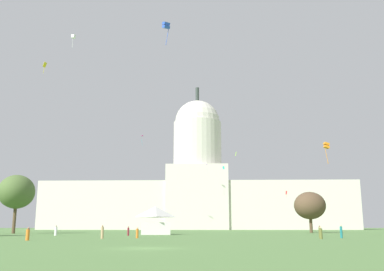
# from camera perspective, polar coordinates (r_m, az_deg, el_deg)

# --- Properties ---
(ground_plane) EXTENTS (800.00, 800.00, 0.00)m
(ground_plane) POSITION_cam_1_polar(r_m,az_deg,el_deg) (32.86, -6.03, -14.54)
(ground_plane) COLOR #567F42
(capitol_building) EXTENTS (149.83, 28.18, 71.81)m
(capitol_building) POSITION_cam_1_polar(r_m,az_deg,el_deg) (214.98, 0.74, -7.32)
(capitol_building) COLOR beige
(capitol_building) RESTS_ON ground_plane
(event_tent) EXTENTS (6.69, 7.28, 5.43)m
(event_tent) POSITION_cam_1_polar(r_m,az_deg,el_deg) (86.55, -4.83, -11.03)
(event_tent) COLOR white
(event_tent) RESTS_ON ground_plane
(tree_west_near) EXTENTS (9.41, 10.48, 13.00)m
(tree_west_near) POSITION_cam_1_polar(r_m,az_deg,el_deg) (106.03, -22.07, -6.89)
(tree_west_near) COLOR brown
(tree_west_near) RESTS_ON ground_plane
(tree_east_near) EXTENTS (11.34, 11.30, 10.15)m
(tree_east_near) POSITION_cam_1_polar(r_m,az_deg,el_deg) (114.70, 15.24, -8.89)
(tree_east_near) COLOR brown
(tree_east_near) RESTS_ON ground_plane
(person_teal_front_right) EXTENTS (0.35, 0.35, 1.79)m
(person_teal_front_right) POSITION_cam_1_polar(r_m,az_deg,el_deg) (63.98, 19.03, -11.88)
(person_teal_front_right) COLOR #1E757A
(person_teal_front_right) RESTS_ON ground_plane
(person_tan_back_right) EXTENTS (0.50, 0.50, 1.72)m
(person_tan_back_right) POSITION_cam_1_polar(r_m,az_deg,el_deg) (58.04, -11.72, -12.39)
(person_tan_back_right) COLOR tan
(person_tan_back_right) RESTS_ON ground_plane
(person_olive_mid_right) EXTENTS (0.46, 0.46, 1.68)m
(person_olive_mid_right) POSITION_cam_1_polar(r_m,az_deg,el_deg) (66.31, 16.46, -12.07)
(person_olive_mid_right) COLOR olive
(person_olive_mid_right) RESTS_ON ground_plane
(person_orange_back_center) EXTENTS (0.49, 0.49, 1.48)m
(person_orange_back_center) POSITION_cam_1_polar(r_m,az_deg,el_deg) (60.33, -7.22, -12.62)
(person_orange_back_center) COLOR orange
(person_orange_back_center) RESTS_ON ground_plane
(person_olive_edge_west) EXTENTS (0.53, 0.53, 1.55)m
(person_olive_edge_west) POSITION_cam_1_polar(r_m,az_deg,el_deg) (58.44, 16.58, -12.23)
(person_olive_edge_west) COLOR olive
(person_olive_edge_west) RESTS_ON ground_plane
(person_orange_lawn_far_left) EXTENTS (0.58, 0.58, 1.44)m
(person_orange_lawn_far_left) POSITION_cam_1_polar(r_m,az_deg,el_deg) (53.98, -20.80, -12.09)
(person_orange_lawn_far_left) COLOR orange
(person_orange_lawn_far_left) RESTS_ON ground_plane
(person_purple_back_left) EXTENTS (0.43, 0.43, 1.45)m
(person_purple_back_left) POSITION_cam_1_polar(r_m,az_deg,el_deg) (86.37, -20.69, -11.72)
(person_purple_back_left) COLOR #703D93
(person_purple_back_left) RESTS_ON ground_plane
(person_white_front_left) EXTENTS (0.66, 0.66, 1.71)m
(person_white_front_left) POSITION_cam_1_polar(r_m,az_deg,el_deg) (80.25, -17.47, -11.90)
(person_white_front_left) COLOR silver
(person_white_front_left) RESTS_ON ground_plane
(person_maroon_edge_east) EXTENTS (0.45, 0.45, 1.61)m
(person_maroon_edge_east) POSITION_cam_1_polar(r_m,az_deg,el_deg) (76.60, -8.38, -12.34)
(person_maroon_edge_east) COLOR maroon
(person_maroon_edge_east) RESTS_ON ground_plane
(kite_magenta_high) EXTENTS (1.48, 1.72, 3.45)m
(kite_magenta_high) POSITION_cam_1_polar(r_m,az_deg,el_deg) (173.37, -6.44, -0.28)
(kite_magenta_high) COLOR #D1339E
(kite_lime_mid) EXTENTS (0.44, 0.78, 1.35)m
(kite_lime_mid) POSITION_cam_1_polar(r_m,az_deg,el_deg) (144.88, 5.79, -2.43)
(kite_lime_mid) COLOR #8CD133
(kite_orange_low) EXTENTS (0.92, 0.87, 3.44)m
(kite_orange_low) POSITION_cam_1_polar(r_m,az_deg,el_deg) (70.77, 17.27, -1.30)
(kite_orange_low) COLOR orange
(kite_turquoise_mid) EXTENTS (0.82, 0.35, 1.27)m
(kite_turquoise_mid) POSITION_cam_1_polar(r_m,az_deg,el_deg) (173.97, 4.18, -4.25)
(kite_turquoise_mid) COLOR teal
(kite_violet_mid) EXTENTS (1.03, 1.58, 3.96)m
(kite_violet_mid) POSITION_cam_1_polar(r_m,az_deg,el_deg) (192.95, 2.08, -3.98)
(kite_violet_mid) COLOR purple
(kite_yellow_high) EXTENTS (0.80, 0.66, 2.59)m
(kite_yellow_high) POSITION_cam_1_polar(r_m,az_deg,el_deg) (101.79, -18.81, 8.73)
(kite_yellow_high) COLOR yellow
(kite_white_high) EXTENTS (1.15, 1.11, 3.90)m
(kite_white_high) POSITION_cam_1_polar(r_m,az_deg,el_deg) (130.78, -15.33, 12.44)
(kite_white_high) COLOR white
(kite_red_low) EXTENTS (0.70, 1.02, 2.72)m
(kite_red_low) POSITION_cam_1_polar(r_m,az_deg,el_deg) (179.98, 12.31, -7.38)
(kite_red_low) COLOR red
(kite_blue_mid) EXTENTS (1.30, 1.33, 3.86)m
(kite_blue_mid) POSITION_cam_1_polar(r_m,az_deg,el_deg) (66.82, -3.43, 14.23)
(kite_blue_mid) COLOR blue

